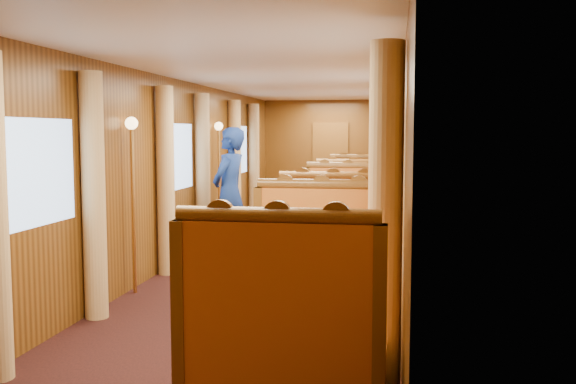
% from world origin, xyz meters
% --- Properties ---
extents(floor, '(3.00, 12.00, 0.01)m').
position_xyz_m(floor, '(0.00, 0.00, 0.00)').
color(floor, black).
rests_on(floor, ground).
extents(ceiling, '(3.00, 12.00, 0.01)m').
position_xyz_m(ceiling, '(0.00, 0.00, 2.50)').
color(ceiling, silver).
rests_on(ceiling, wall_left).
extents(wall_far, '(3.00, 0.01, 2.50)m').
position_xyz_m(wall_far, '(0.00, 6.00, 1.25)').
color(wall_far, brown).
rests_on(wall_far, floor).
extents(wall_near, '(3.00, 0.01, 2.50)m').
position_xyz_m(wall_near, '(0.00, -6.00, 1.25)').
color(wall_near, brown).
rests_on(wall_near, floor).
extents(wall_left, '(0.01, 12.00, 2.50)m').
position_xyz_m(wall_left, '(-1.50, 0.00, 1.25)').
color(wall_left, brown).
rests_on(wall_left, floor).
extents(wall_right, '(0.01, 12.00, 2.50)m').
position_xyz_m(wall_right, '(1.50, 0.00, 1.25)').
color(wall_right, brown).
rests_on(wall_right, floor).
extents(doorway_far, '(0.80, 0.04, 2.00)m').
position_xyz_m(doorway_far, '(0.00, 5.97, 1.00)').
color(doorway_far, brown).
rests_on(doorway_far, floor).
extents(table_near, '(1.05, 0.72, 0.75)m').
position_xyz_m(table_near, '(0.75, -3.50, 0.38)').
color(table_near, white).
rests_on(table_near, floor).
extents(banquette_near_fwd, '(1.30, 0.55, 1.34)m').
position_xyz_m(banquette_near_fwd, '(0.75, -4.51, 0.42)').
color(banquette_near_fwd, '#B23D13').
rests_on(banquette_near_fwd, floor).
extents(banquette_near_aft, '(1.30, 0.55, 1.34)m').
position_xyz_m(banquette_near_aft, '(0.75, -2.49, 0.42)').
color(banquette_near_aft, '#B23D13').
rests_on(banquette_near_aft, floor).
extents(table_mid, '(1.05, 0.72, 0.75)m').
position_xyz_m(table_mid, '(0.75, 0.00, 0.38)').
color(table_mid, white).
rests_on(table_mid, floor).
extents(banquette_mid_fwd, '(1.30, 0.55, 1.34)m').
position_xyz_m(banquette_mid_fwd, '(0.75, -1.01, 0.42)').
color(banquette_mid_fwd, '#B23D13').
rests_on(banquette_mid_fwd, floor).
extents(banquette_mid_aft, '(1.30, 0.55, 1.34)m').
position_xyz_m(banquette_mid_aft, '(0.75, 1.01, 0.42)').
color(banquette_mid_aft, '#B23D13').
rests_on(banquette_mid_aft, floor).
extents(table_far, '(1.05, 0.72, 0.75)m').
position_xyz_m(table_far, '(0.75, 3.50, 0.38)').
color(table_far, white).
rests_on(table_far, floor).
extents(banquette_far_fwd, '(1.30, 0.55, 1.34)m').
position_xyz_m(banquette_far_fwd, '(0.75, 2.49, 0.42)').
color(banquette_far_fwd, '#B23D13').
rests_on(banquette_far_fwd, floor).
extents(banquette_far_aft, '(1.30, 0.55, 1.34)m').
position_xyz_m(banquette_far_aft, '(0.75, 4.51, 0.42)').
color(banquette_far_aft, '#B23D13').
rests_on(banquette_far_aft, floor).
extents(tea_tray, '(0.36, 0.29, 0.01)m').
position_xyz_m(tea_tray, '(0.66, -3.53, 0.76)').
color(tea_tray, silver).
rests_on(tea_tray, table_near).
extents(teapot_left, '(0.19, 0.14, 0.15)m').
position_xyz_m(teapot_left, '(0.55, -3.61, 0.83)').
color(teapot_left, silver).
rests_on(teapot_left, tea_tray).
extents(teapot_right, '(0.19, 0.16, 0.13)m').
position_xyz_m(teapot_right, '(0.73, -3.62, 0.81)').
color(teapot_right, silver).
rests_on(teapot_right, tea_tray).
extents(teapot_back, '(0.19, 0.17, 0.13)m').
position_xyz_m(teapot_back, '(0.67, -3.42, 0.81)').
color(teapot_back, silver).
rests_on(teapot_back, tea_tray).
extents(fruit_plate, '(0.20, 0.20, 0.05)m').
position_xyz_m(fruit_plate, '(1.04, -3.64, 0.77)').
color(fruit_plate, white).
rests_on(fruit_plate, table_near).
extents(cup_inboard, '(0.08, 0.08, 0.26)m').
position_xyz_m(cup_inboard, '(0.39, -3.35, 0.86)').
color(cup_inboard, white).
rests_on(cup_inboard, table_near).
extents(cup_outboard, '(0.08, 0.08, 0.26)m').
position_xyz_m(cup_outboard, '(0.46, -3.27, 0.86)').
color(cup_outboard, white).
rests_on(cup_outboard, table_near).
extents(rose_vase_mid, '(0.06, 0.06, 0.36)m').
position_xyz_m(rose_vase_mid, '(0.77, -0.04, 0.93)').
color(rose_vase_mid, silver).
rests_on(rose_vase_mid, table_mid).
extents(rose_vase_far, '(0.06, 0.06, 0.36)m').
position_xyz_m(rose_vase_far, '(0.75, 3.47, 0.93)').
color(rose_vase_far, silver).
rests_on(rose_vase_far, table_far).
extents(window_left_near, '(0.01, 1.20, 0.90)m').
position_xyz_m(window_left_near, '(-1.49, -3.50, 1.45)').
color(window_left_near, '#8AADDA').
rests_on(window_left_near, wall_left).
extents(curtain_left_near_b, '(0.22, 0.22, 2.35)m').
position_xyz_m(curtain_left_near_b, '(-1.38, -2.72, 1.18)').
color(curtain_left_near_b, tan).
rests_on(curtain_left_near_b, floor).
extents(window_right_near, '(0.01, 1.20, 0.90)m').
position_xyz_m(window_right_near, '(1.49, -3.50, 1.45)').
color(window_right_near, '#8AADDA').
rests_on(window_right_near, wall_right).
extents(curtain_right_near_a, '(0.22, 0.22, 2.35)m').
position_xyz_m(curtain_right_near_a, '(1.38, -4.28, 1.18)').
color(curtain_right_near_a, tan).
rests_on(curtain_right_near_a, floor).
extents(curtain_right_near_b, '(0.22, 0.22, 2.35)m').
position_xyz_m(curtain_right_near_b, '(1.38, -2.72, 1.18)').
color(curtain_right_near_b, tan).
rests_on(curtain_right_near_b, floor).
extents(window_left_mid, '(0.01, 1.20, 0.90)m').
position_xyz_m(window_left_mid, '(-1.49, 0.00, 1.45)').
color(window_left_mid, '#8AADDA').
rests_on(window_left_mid, wall_left).
extents(curtain_left_mid_a, '(0.22, 0.22, 2.35)m').
position_xyz_m(curtain_left_mid_a, '(-1.38, -0.78, 1.18)').
color(curtain_left_mid_a, tan).
rests_on(curtain_left_mid_a, floor).
extents(curtain_left_mid_b, '(0.22, 0.22, 2.35)m').
position_xyz_m(curtain_left_mid_b, '(-1.38, 0.78, 1.18)').
color(curtain_left_mid_b, tan).
rests_on(curtain_left_mid_b, floor).
extents(window_right_mid, '(0.01, 1.20, 0.90)m').
position_xyz_m(window_right_mid, '(1.49, 0.00, 1.45)').
color(window_right_mid, '#8AADDA').
rests_on(window_right_mid, wall_right).
extents(curtain_right_mid_a, '(0.22, 0.22, 2.35)m').
position_xyz_m(curtain_right_mid_a, '(1.38, -0.78, 1.18)').
color(curtain_right_mid_a, tan).
rests_on(curtain_right_mid_a, floor).
extents(curtain_right_mid_b, '(0.22, 0.22, 2.35)m').
position_xyz_m(curtain_right_mid_b, '(1.38, 0.78, 1.18)').
color(curtain_right_mid_b, tan).
rests_on(curtain_right_mid_b, floor).
extents(window_left_far, '(0.01, 1.20, 0.90)m').
position_xyz_m(window_left_far, '(-1.49, 3.50, 1.45)').
color(window_left_far, '#8AADDA').
rests_on(window_left_far, wall_left).
extents(curtain_left_far_a, '(0.22, 0.22, 2.35)m').
position_xyz_m(curtain_left_far_a, '(-1.38, 2.72, 1.18)').
color(curtain_left_far_a, tan).
rests_on(curtain_left_far_a, floor).
extents(curtain_left_far_b, '(0.22, 0.22, 2.35)m').
position_xyz_m(curtain_left_far_b, '(-1.38, 4.28, 1.18)').
color(curtain_left_far_b, tan).
rests_on(curtain_left_far_b, floor).
extents(window_right_far, '(0.01, 1.20, 0.90)m').
position_xyz_m(window_right_far, '(1.49, 3.50, 1.45)').
color(window_right_far, '#8AADDA').
rests_on(window_right_far, wall_right).
extents(curtain_right_far_a, '(0.22, 0.22, 2.35)m').
position_xyz_m(curtain_right_far_a, '(1.38, 2.72, 1.18)').
color(curtain_right_far_a, tan).
rests_on(curtain_right_far_a, floor).
extents(curtain_right_far_b, '(0.22, 0.22, 2.35)m').
position_xyz_m(curtain_right_far_b, '(1.38, 4.28, 1.18)').
color(curtain_right_far_b, tan).
rests_on(curtain_right_far_b, floor).
extents(sconce_left_fore, '(0.14, 0.14, 1.95)m').
position_xyz_m(sconce_left_fore, '(-1.40, -1.75, 1.38)').
color(sconce_left_fore, '#BF8C3F').
rests_on(sconce_left_fore, floor).
extents(sconce_right_fore, '(0.14, 0.14, 1.95)m').
position_xyz_m(sconce_right_fore, '(1.40, -1.75, 1.38)').
color(sconce_right_fore, '#BF8C3F').
rests_on(sconce_right_fore, floor).
extents(sconce_left_aft, '(0.14, 0.14, 1.95)m').
position_xyz_m(sconce_left_aft, '(-1.40, 1.75, 1.38)').
color(sconce_left_aft, '#BF8C3F').
rests_on(sconce_left_aft, floor).
extents(sconce_right_aft, '(0.14, 0.14, 1.95)m').
position_xyz_m(sconce_right_aft, '(1.40, 1.75, 1.38)').
color(sconce_right_aft, '#BF8C3F').
rests_on(sconce_right_aft, floor).
extents(steward, '(0.58, 0.76, 1.85)m').
position_xyz_m(steward, '(-0.88, 0.42, 0.93)').
color(steward, navy).
rests_on(steward, floor).
extents(passenger, '(0.40, 0.44, 0.76)m').
position_xyz_m(passenger, '(0.75, 0.82, 0.74)').
color(passenger, beige).
rests_on(passenger, banquette_mid_aft).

